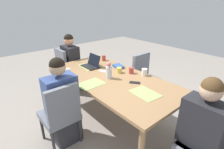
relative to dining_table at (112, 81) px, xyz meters
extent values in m
plane|color=gray|center=(0.00, 0.00, -0.65)|extent=(10.00, 10.00, 0.00)
cube|color=#9E754C|center=(0.00, 0.00, 0.05)|extent=(2.18, 1.06, 0.04)
cylinder|color=#9E754C|center=(-1.01, -0.45, -0.31)|extent=(0.07, 0.07, 0.68)
cylinder|color=#9E754C|center=(-1.01, 0.45, -0.31)|extent=(0.07, 0.07, 0.68)
cylinder|color=#9E754C|center=(1.01, 0.45, -0.31)|extent=(0.07, 0.07, 0.68)
cube|color=slate|center=(-0.04, -0.88, -0.24)|extent=(0.44, 0.44, 0.08)
cube|color=slate|center=(0.15, -0.88, 0.02)|extent=(0.06, 0.42, 0.45)
cylinder|color=#333338|center=(-0.23, -1.07, -0.47)|extent=(0.04, 0.04, 0.37)
cylinder|color=#333338|center=(-0.23, -0.69, -0.47)|extent=(0.04, 0.04, 0.37)
cylinder|color=#333338|center=(0.15, -1.07, -0.47)|extent=(0.04, 0.04, 0.37)
cylinder|color=#333338|center=(0.15, -0.69, -0.47)|extent=(0.04, 0.04, 0.37)
cube|color=#2D2D33|center=(-0.04, -0.82, -0.43)|extent=(0.36, 0.34, 0.45)
cube|color=#384C84|center=(-0.04, -0.82, 0.05)|extent=(0.24, 0.40, 0.50)
sphere|color=tan|center=(-0.04, -0.82, 0.42)|extent=(0.20, 0.20, 0.20)
sphere|color=black|center=(-0.04, -0.82, 0.45)|extent=(0.19, 0.19, 0.19)
cube|color=slate|center=(1.44, 0.18, 0.02)|extent=(0.42, 0.06, 0.45)
cylinder|color=#333338|center=(1.25, 0.18, -0.47)|extent=(0.04, 0.04, 0.37)
cube|color=#232328|center=(1.38, -0.01, 0.05)|extent=(0.40, 0.24, 0.50)
sphere|color=tan|center=(1.38, -0.01, 0.42)|extent=(0.20, 0.20, 0.20)
sphere|color=#51381E|center=(1.38, -0.01, 0.45)|extent=(0.19, 0.19, 0.19)
cube|color=slate|center=(-1.42, 0.01, -0.24)|extent=(0.44, 0.44, 0.08)
cube|color=slate|center=(-1.42, -0.18, 0.02)|extent=(0.42, 0.06, 0.45)
cylinder|color=#333338|center=(-1.61, 0.20, -0.47)|extent=(0.04, 0.04, 0.37)
cylinder|color=#333338|center=(-1.23, 0.20, -0.47)|extent=(0.04, 0.04, 0.37)
cylinder|color=#333338|center=(-1.61, -0.18, -0.47)|extent=(0.04, 0.04, 0.37)
cylinder|color=#333338|center=(-1.23, -0.18, -0.47)|extent=(0.04, 0.04, 0.37)
cube|color=#2D2D33|center=(-1.36, 0.01, -0.43)|extent=(0.34, 0.36, 0.45)
cube|color=#232328|center=(-1.36, 0.01, 0.05)|extent=(0.40, 0.24, 0.50)
sphere|color=#E39A70|center=(-1.36, 0.01, 0.42)|extent=(0.20, 0.20, 0.20)
sphere|color=black|center=(-1.36, 0.01, 0.45)|extent=(0.19, 0.19, 0.19)
cube|color=slate|center=(0.04, 0.84, -0.24)|extent=(0.44, 0.44, 0.08)
cube|color=slate|center=(-0.15, 0.84, 0.02)|extent=(0.06, 0.42, 0.45)
cylinder|color=#333338|center=(0.23, 1.03, -0.47)|extent=(0.04, 0.04, 0.37)
cylinder|color=#333338|center=(0.23, 0.65, -0.47)|extent=(0.04, 0.04, 0.37)
cylinder|color=#333338|center=(-0.15, 1.03, -0.47)|extent=(0.04, 0.04, 0.37)
cylinder|color=#333338|center=(-0.15, 0.65, -0.47)|extent=(0.04, 0.04, 0.37)
cylinder|color=silver|center=(-0.02, -0.05, 0.15)|extent=(0.09, 0.09, 0.18)
sphere|color=#DB7584|center=(-0.01, -0.04, 0.30)|extent=(0.05, 0.05, 0.05)
cylinder|color=#477A3D|center=(-0.01, -0.04, 0.27)|extent=(0.01, 0.01, 0.05)
sphere|color=#DB7584|center=(-0.02, -0.05, 0.28)|extent=(0.06, 0.06, 0.06)
cylinder|color=#477A3D|center=(-0.02, -0.05, 0.26)|extent=(0.01, 0.01, 0.03)
sphere|color=#DB7584|center=(-0.02, -0.05, 0.28)|extent=(0.05, 0.05, 0.05)
cylinder|color=#477A3D|center=(-0.02, -0.05, 0.26)|extent=(0.01, 0.01, 0.04)
sphere|color=#DB7584|center=(-0.02, -0.05, 0.29)|extent=(0.06, 0.06, 0.06)
cylinder|color=#477A3D|center=(-0.02, -0.05, 0.26)|extent=(0.01, 0.01, 0.04)
cube|color=#9EBC66|center=(-0.02, -0.37, 0.07)|extent=(0.27, 0.37, 0.00)
cube|color=#9EBC66|center=(0.65, 0.00, 0.07)|extent=(0.38, 0.29, 0.00)
cube|color=#9EBC66|center=(-0.64, 0.01, 0.07)|extent=(0.38, 0.29, 0.00)
cube|color=black|center=(-0.59, 0.01, 0.08)|extent=(0.32, 0.22, 0.02)
cube|color=black|center=(-0.59, 0.08, 0.18)|extent=(0.31, 0.07, 0.19)
cylinder|color=#AD3D38|center=(-0.73, 0.41, 0.12)|extent=(0.07, 0.07, 0.10)
cylinder|color=#DBC64C|center=(-0.07, 0.21, 0.11)|extent=(0.09, 0.09, 0.09)
cylinder|color=#AD3D38|center=(0.07, 0.35, 0.11)|extent=(0.08, 0.08, 0.09)
cylinder|color=white|center=(-0.55, -0.45, 0.11)|extent=(0.07, 0.07, 0.09)
cylinder|color=white|center=(0.26, 0.44, 0.12)|extent=(0.09, 0.09, 0.11)
cube|color=#335693|center=(-0.26, 0.37, 0.09)|extent=(0.23, 0.19, 0.04)
cube|color=black|center=(0.35, 0.13, 0.07)|extent=(0.16, 0.15, 0.01)
cube|color=silver|center=(-0.28, 0.05, 0.07)|extent=(0.16, 0.10, 0.01)
camera|label=1|loc=(1.86, -1.57, 1.16)|focal=28.02mm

